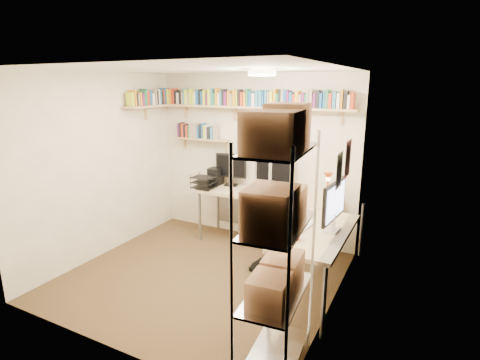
# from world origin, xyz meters

# --- Properties ---
(ground) EXTENTS (3.20, 3.20, 0.00)m
(ground) POSITION_xyz_m (0.00, 0.00, 0.00)
(ground) COLOR #3F2B1B
(ground) RESTS_ON ground
(room_shell) EXTENTS (3.24, 3.04, 2.52)m
(room_shell) POSITION_xyz_m (0.00, 0.00, 1.55)
(room_shell) COLOR beige
(room_shell) RESTS_ON ground
(wall_shelves) EXTENTS (3.12, 1.09, 0.80)m
(wall_shelves) POSITION_xyz_m (-0.41, 1.30, 2.03)
(wall_shelves) COLOR tan
(wall_shelves) RESTS_ON ground
(corner_desk) EXTENTS (2.48, 2.10, 1.40)m
(corner_desk) POSITION_xyz_m (0.50, 0.94, 0.80)
(corner_desk) COLOR #D1BD87
(corner_desk) RESTS_ON ground
(office_chair) EXTENTS (0.51, 0.52, 0.97)m
(office_chair) POSITION_xyz_m (0.70, 0.58, 0.41)
(office_chair) COLOR black
(office_chair) RESTS_ON ground
(wire_rack) EXTENTS (0.50, 0.90, 2.21)m
(wire_rack) POSITION_xyz_m (1.42, -1.12, 1.44)
(wire_rack) COLOR silver
(wire_rack) RESTS_ON ground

